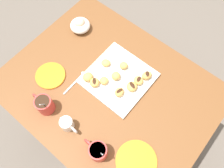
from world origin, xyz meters
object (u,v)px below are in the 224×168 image
at_px(ice_cream_bowl, 80,25).
at_px(beignet_8, 138,80).
at_px(dining_table, 109,98).
at_px(beignet_0, 106,63).
at_px(cream_pitcher_white, 67,124).
at_px(beignet_4, 132,87).
at_px(coffee_mug_red_left, 98,151).
at_px(saucer_orange_right, 136,161).
at_px(beignet_2, 94,83).
at_px(beignet_9, 88,77).
at_px(coffee_mug_red_right, 44,104).
at_px(beignet_1, 104,81).
at_px(beignet_3, 147,76).
at_px(saucer_orange_left, 50,76).
at_px(beignet_6, 124,66).
at_px(beignet_5, 119,92).
at_px(beignet_7, 116,76).
at_px(pastry_plate_square, 118,78).

xyz_separation_m(ice_cream_bowl, beignet_8, (-0.46, 0.07, -0.01)).
bearing_deg(dining_table, beignet_0, -42.62).
height_order(cream_pitcher_white, ice_cream_bowl, ice_cream_bowl).
bearing_deg(beignet_4, beignet_0, -6.43).
distance_m(coffee_mug_red_left, saucer_orange_right, 0.18).
height_order(dining_table, saucer_orange_right, saucer_orange_right).
height_order(beignet_2, beignet_9, beignet_9).
bearing_deg(coffee_mug_red_right, beignet_1, -115.04).
bearing_deg(beignet_3, saucer_orange_left, 38.02).
height_order(beignet_0, beignet_6, beignet_6).
bearing_deg(beignet_1, beignet_0, -54.62).
height_order(coffee_mug_red_left, beignet_3, coffee_mug_red_left).
bearing_deg(beignet_5, coffee_mug_red_right, 50.63).
relative_size(dining_table, beignet_2, 20.28).
bearing_deg(cream_pitcher_white, beignet_5, -106.56).
bearing_deg(beignet_7, coffee_mug_red_right, 64.41).
relative_size(beignet_2, beignet_9, 0.97).
height_order(beignet_3, beignet_4, beignet_3).
distance_m(coffee_mug_red_left, ice_cream_bowl, 0.70).
bearing_deg(beignet_0, coffee_mug_red_left, 125.93).
relative_size(beignet_0, beignet_2, 0.93).
distance_m(pastry_plate_square, saucer_orange_left, 0.36).
distance_m(dining_table, pastry_plate_square, 0.16).
xyz_separation_m(saucer_orange_right, beignet_9, (0.44, -0.16, 0.03)).
relative_size(beignet_1, beignet_8, 0.86).
relative_size(beignet_0, beignet_7, 1.04).
bearing_deg(pastry_plate_square, saucer_orange_right, 140.02).
bearing_deg(saucer_orange_right, cream_pitcher_white, 12.94).
bearing_deg(saucer_orange_left, beignet_5, -156.72).
bearing_deg(beignet_1, dining_table, 169.94).
xyz_separation_m(coffee_mug_red_left, beignet_1, (0.20, -0.28, -0.02)).
xyz_separation_m(pastry_plate_square, beignet_3, (-0.11, -0.09, 0.03)).
height_order(ice_cream_bowl, saucer_orange_left, ice_cream_bowl).
distance_m(beignet_0, beignet_5, 0.18).
relative_size(beignet_0, beignet_5, 0.94).
xyz_separation_m(ice_cream_bowl, beignet_4, (-0.46, 0.11, -0.00)).
xyz_separation_m(beignet_3, beignet_4, (0.02, 0.10, -0.00)).
relative_size(saucer_orange_left, beignet_7, 3.36).
relative_size(cream_pitcher_white, beignet_4, 1.94).
relative_size(cream_pitcher_white, saucer_orange_right, 0.56).
xyz_separation_m(beignet_2, beignet_7, (-0.06, -0.10, 0.00)).
relative_size(dining_table, beignet_3, 19.10).
bearing_deg(beignet_7, beignet_0, -17.11).
bearing_deg(beignet_6, dining_table, 96.72).
distance_m(cream_pitcher_white, ice_cream_bowl, 0.57).
bearing_deg(beignet_9, beignet_7, -138.57).
distance_m(saucer_orange_left, beignet_4, 0.43).
xyz_separation_m(cream_pitcher_white, saucer_orange_right, (-0.34, -0.08, -0.03)).
distance_m(pastry_plate_square, beignet_6, 0.07).
bearing_deg(coffee_mug_red_right, beignet_7, -115.59).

